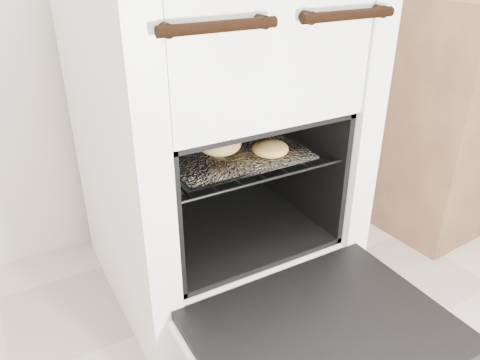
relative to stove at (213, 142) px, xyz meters
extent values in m
cube|color=white|center=(0.00, 0.01, 0.01)|extent=(0.61, 0.66, 0.94)
cylinder|color=black|center=(-0.14, -0.33, 0.36)|extent=(0.23, 0.02, 0.02)
cylinder|color=black|center=(0.14, -0.33, 0.36)|extent=(0.23, 0.02, 0.02)
cube|color=black|center=(0.00, -0.52, -0.25)|extent=(0.53, 0.41, 0.02)
cube|color=white|center=(0.00, -0.52, -0.27)|extent=(0.55, 0.43, 0.02)
cylinder|color=black|center=(-0.22, -0.07, 0.00)|extent=(0.01, 0.43, 0.01)
cylinder|color=black|center=(0.22, -0.07, 0.00)|extent=(0.01, 0.43, 0.01)
cylinder|color=black|center=(0.00, -0.27, 0.00)|extent=(0.44, 0.01, 0.01)
cylinder|color=black|center=(0.00, 0.14, 0.00)|extent=(0.44, 0.01, 0.01)
cylinder|color=black|center=(-0.18, -0.07, 0.00)|extent=(0.01, 0.41, 0.01)
cylinder|color=black|center=(-0.12, -0.07, 0.00)|extent=(0.01, 0.41, 0.01)
cylinder|color=black|center=(-0.06, -0.07, 0.00)|extent=(0.01, 0.41, 0.01)
cylinder|color=black|center=(0.00, -0.07, 0.00)|extent=(0.01, 0.41, 0.01)
cylinder|color=black|center=(0.06, -0.07, 0.00)|extent=(0.01, 0.41, 0.01)
cylinder|color=black|center=(0.12, -0.07, 0.00)|extent=(0.01, 0.41, 0.01)
cylinder|color=black|center=(0.18, -0.07, 0.00)|extent=(0.01, 0.41, 0.01)
cube|color=silver|center=(0.00, -0.09, 0.01)|extent=(0.35, 0.31, 0.01)
ellipsoid|color=#DDB158|center=(0.08, -0.01, 0.04)|extent=(0.10, 0.10, 0.04)
ellipsoid|color=#DDB158|center=(0.07, -0.18, 0.03)|extent=(0.10, 0.10, 0.04)
ellipsoid|color=#DDB158|center=(-0.03, -0.11, 0.04)|extent=(0.15, 0.15, 0.05)
cube|color=brown|center=(1.05, 0.01, -0.06)|extent=(0.84, 0.59, 0.80)
camera|label=1|loc=(-0.52, -1.07, 0.49)|focal=35.00mm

